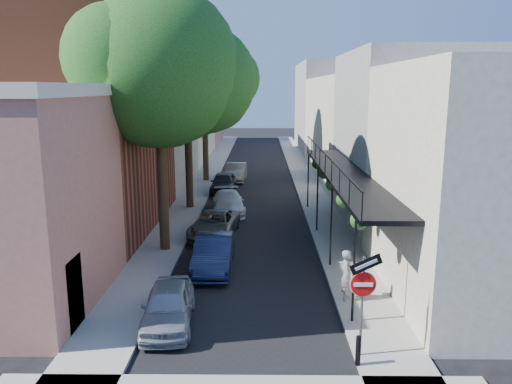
{
  "coord_description": "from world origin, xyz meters",
  "views": [
    {
      "loc": [
        0.48,
        -11.27,
        7.16
      ],
      "look_at": [
        0.27,
        9.58,
        2.8
      ],
      "focal_mm": 35.0,
      "sensor_mm": 36.0,
      "label": 1
    }
  ],
  "objects_px": {
    "oak_near": "(170,70)",
    "parked_car_c": "(214,225)",
    "pedestrian": "(347,275)",
    "oak_mid": "(194,90)",
    "bollard": "(358,351)",
    "parked_car_e": "(223,183)",
    "sign_post": "(363,288)",
    "oak_far": "(210,73)",
    "parked_car_f": "(236,172)",
    "parked_car_b": "(214,253)",
    "parked_car_a": "(168,306)",
    "parked_car_d": "(228,203)"
  },
  "relations": [
    {
      "from": "sign_post",
      "to": "parked_car_c",
      "type": "xyz_separation_m",
      "value": [
        -4.96,
        11.29,
        -1.43
      ]
    },
    {
      "from": "oak_far",
      "to": "parked_car_a",
      "type": "distance_m",
      "value": 25.53
    },
    {
      "from": "parked_car_a",
      "to": "parked_car_f",
      "type": "height_order",
      "value": "parked_car_f"
    },
    {
      "from": "oak_near",
      "to": "parked_car_d",
      "type": "distance_m",
      "value": 10.03
    },
    {
      "from": "oak_near",
      "to": "pedestrian",
      "type": "bearing_deg",
      "value": -39.8
    },
    {
      "from": "parked_car_d",
      "to": "parked_car_e",
      "type": "distance_m",
      "value": 5.88
    },
    {
      "from": "parked_car_a",
      "to": "parked_car_c",
      "type": "bearing_deg",
      "value": 82.24
    },
    {
      "from": "parked_car_f",
      "to": "oak_near",
      "type": "bearing_deg",
      "value": -94.39
    },
    {
      "from": "sign_post",
      "to": "parked_car_e",
      "type": "distance_m",
      "value": 22.43
    },
    {
      "from": "parked_car_a",
      "to": "parked_car_d",
      "type": "height_order",
      "value": "parked_car_a"
    },
    {
      "from": "oak_near",
      "to": "oak_mid",
      "type": "distance_m",
      "value": 8.01
    },
    {
      "from": "oak_near",
      "to": "parked_car_b",
      "type": "xyz_separation_m",
      "value": [
        1.97,
        -2.58,
        -7.19
      ]
    },
    {
      "from": "oak_far",
      "to": "parked_car_f",
      "type": "xyz_separation_m",
      "value": [
        1.89,
        -0.06,
        -7.56
      ]
    },
    {
      "from": "parked_car_a",
      "to": "parked_car_f",
      "type": "xyz_separation_m",
      "value": [
        0.88,
        24.29,
        0.06
      ]
    },
    {
      "from": "pedestrian",
      "to": "oak_far",
      "type": "bearing_deg",
      "value": 31.15
    },
    {
      "from": "bollard",
      "to": "pedestrian",
      "type": "distance_m",
      "value": 4.17
    },
    {
      "from": "oak_mid",
      "to": "pedestrian",
      "type": "relative_size",
      "value": 5.88
    },
    {
      "from": "oak_far",
      "to": "parked_car_d",
      "type": "xyz_separation_m",
      "value": [
        1.95,
        -10.37,
        -7.63
      ]
    },
    {
      "from": "bollard",
      "to": "oak_mid",
      "type": "bearing_deg",
      "value": 109.9
    },
    {
      "from": "oak_mid",
      "to": "parked_car_f",
      "type": "distance_m",
      "value": 11.18
    },
    {
      "from": "oak_near",
      "to": "parked_car_f",
      "type": "xyz_separation_m",
      "value": [
        1.9,
        16.95,
        -7.18
      ]
    },
    {
      "from": "oak_near",
      "to": "parked_car_b",
      "type": "distance_m",
      "value": 7.89
    },
    {
      "from": "oak_far",
      "to": "oak_near",
      "type": "bearing_deg",
      "value": -90.04
    },
    {
      "from": "parked_car_b",
      "to": "parked_car_c",
      "type": "bearing_deg",
      "value": 94.76
    },
    {
      "from": "parked_car_d",
      "to": "parked_car_e",
      "type": "bearing_deg",
      "value": 90.03
    },
    {
      "from": "oak_near",
      "to": "oak_mid",
      "type": "relative_size",
      "value": 1.12
    },
    {
      "from": "oak_far",
      "to": "parked_car_e",
      "type": "xyz_separation_m",
      "value": [
        1.24,
        -4.53,
        -7.55
      ]
    },
    {
      "from": "bollard",
      "to": "parked_car_e",
      "type": "bearing_deg",
      "value": 102.97
    },
    {
      "from": "bollard",
      "to": "oak_near",
      "type": "distance_m",
      "value": 13.78
    },
    {
      "from": "oak_far",
      "to": "parked_car_f",
      "type": "bearing_deg",
      "value": -1.69
    },
    {
      "from": "oak_far",
      "to": "parked_car_e",
      "type": "relative_size",
      "value": 2.88
    },
    {
      "from": "oak_far",
      "to": "parked_car_c",
      "type": "relative_size",
      "value": 2.73
    },
    {
      "from": "parked_car_e",
      "to": "oak_far",
      "type": "bearing_deg",
      "value": 106.75
    },
    {
      "from": "sign_post",
      "to": "parked_car_f",
      "type": "bearing_deg",
      "value": 100.0
    },
    {
      "from": "parked_car_e",
      "to": "parked_car_b",
      "type": "bearing_deg",
      "value": -85.77
    },
    {
      "from": "oak_far",
      "to": "parked_car_e",
      "type": "height_order",
      "value": "oak_far"
    },
    {
      "from": "bollard",
      "to": "parked_car_b",
      "type": "distance_m",
      "value": 8.42
    },
    {
      "from": "parked_car_c",
      "to": "parked_car_e",
      "type": "relative_size",
      "value": 1.05
    },
    {
      "from": "parked_car_c",
      "to": "oak_far",
      "type": "bearing_deg",
      "value": 102.27
    },
    {
      "from": "sign_post",
      "to": "parked_car_a",
      "type": "distance_m",
      "value": 6.01
    },
    {
      "from": "sign_post",
      "to": "pedestrian",
      "type": "relative_size",
      "value": 1.72
    },
    {
      "from": "parked_car_d",
      "to": "parked_car_e",
      "type": "relative_size",
      "value": 1.04
    },
    {
      "from": "parked_car_d",
      "to": "parked_car_f",
      "type": "distance_m",
      "value": 10.31
    },
    {
      "from": "bollard",
      "to": "parked_car_a",
      "type": "bearing_deg",
      "value": 155.66
    },
    {
      "from": "bollard",
      "to": "oak_near",
      "type": "height_order",
      "value": "oak_near"
    },
    {
      "from": "sign_post",
      "to": "parked_car_a",
      "type": "xyz_separation_m",
      "value": [
        -5.51,
        1.95,
        -1.4
      ]
    },
    {
      "from": "oak_mid",
      "to": "parked_car_c",
      "type": "relative_size",
      "value": 2.34
    },
    {
      "from": "parked_car_a",
      "to": "parked_car_c",
      "type": "height_order",
      "value": "parked_car_a"
    },
    {
      "from": "oak_near",
      "to": "parked_car_c",
      "type": "distance_m",
      "value": 7.7
    },
    {
      "from": "oak_mid",
      "to": "parked_car_d",
      "type": "height_order",
      "value": "oak_mid"
    }
  ]
}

